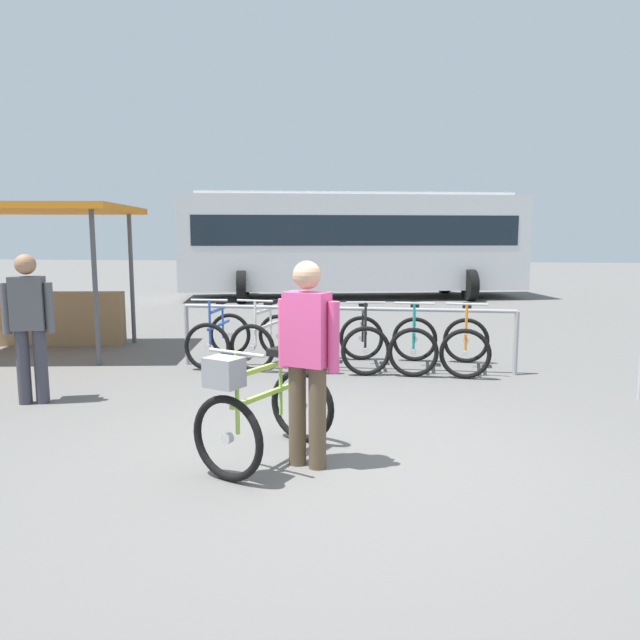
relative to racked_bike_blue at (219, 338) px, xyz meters
name	(u,v)px	position (x,y,z in m)	size (l,w,h in m)	color
ground_plane	(334,459)	(2.08, -3.54, -0.37)	(80.00, 80.00, 0.00)	#605E5B
bike_rack_rail	(345,319)	(1.85, -0.20, 0.33)	(4.61, 0.11, 0.88)	#99999E
racked_bike_blue	(219,338)	(0.00, 0.00, 0.00)	(0.68, 1.12, 0.98)	black
racked_bike_white	(266,339)	(0.70, -0.01, 0.00)	(0.83, 1.20, 0.97)	black
racked_bike_red	(314,340)	(1.40, -0.02, 0.00)	(0.68, 1.10, 0.97)	black
racked_bike_black	(363,341)	(2.10, -0.02, 0.00)	(0.79, 1.18, 0.97)	black
racked_bike_teal	(414,343)	(2.80, -0.03, 0.00)	(0.71, 1.14, 0.98)	black
racked_bike_orange	(466,344)	(3.50, -0.04, 0.00)	(0.78, 1.17, 0.97)	black
featured_bicycle	(261,410)	(1.51, -3.70, 0.08)	(1.04, 1.26, 0.97)	black
person_with_featured_bike	(307,355)	(1.88, -3.72, 0.54)	(0.51, 0.30, 1.64)	brown
pedestrian_with_backpack	(30,319)	(-1.39, -2.32, 0.57)	(0.51, 0.40, 1.64)	#383842
bus_distant	(352,240)	(1.14, 9.64, 1.37)	(10.30, 4.79, 3.08)	silver
market_stall	(39,264)	(-3.15, 0.62, 1.03)	(3.44, 2.78, 2.30)	#4C4C51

